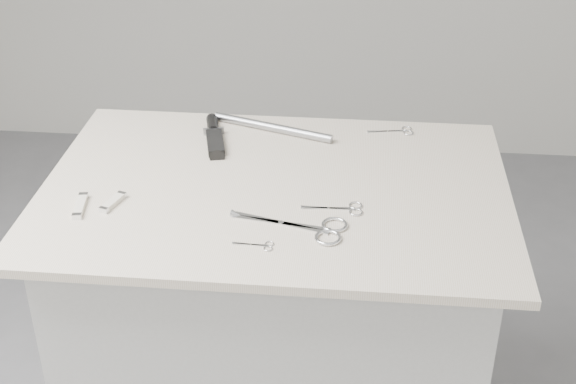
# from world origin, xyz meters

# --- Properties ---
(plinth) EXTENTS (0.90, 0.60, 0.90)m
(plinth) POSITION_xyz_m (0.00, 0.00, 0.45)
(plinth) COLOR #B0B0AE
(plinth) RESTS_ON ground
(display_board) EXTENTS (1.00, 0.70, 0.02)m
(display_board) POSITION_xyz_m (0.00, 0.00, 0.91)
(display_board) COLOR beige
(display_board) RESTS_ON plinth
(large_shears) EXTENTS (0.23, 0.11, 0.01)m
(large_shears) POSITION_xyz_m (0.09, -0.16, 0.92)
(large_shears) COLOR silver
(large_shears) RESTS_ON display_board
(embroidery_scissors_a) EXTENTS (0.13, 0.05, 0.00)m
(embroidery_scissors_a) POSITION_xyz_m (0.15, -0.08, 0.92)
(embroidery_scissors_a) COLOR silver
(embroidery_scissors_a) RESTS_ON display_board
(embroidery_scissors_b) EXTENTS (0.11, 0.05, 0.00)m
(embroidery_scissors_b) POSITION_xyz_m (0.27, 0.29, 0.92)
(embroidery_scissors_b) COLOR silver
(embroidery_scissors_b) RESTS_ON display_board
(tiny_scissors) EXTENTS (0.08, 0.03, 0.00)m
(tiny_scissors) POSITION_xyz_m (-0.01, -0.23, 0.92)
(tiny_scissors) COLOR silver
(tiny_scissors) RESTS_ON display_board
(sheathed_knife) EXTENTS (0.07, 0.19, 0.02)m
(sheathed_knife) POSITION_xyz_m (-0.17, 0.22, 0.93)
(sheathed_knife) COLOR black
(sheathed_knife) RESTS_ON display_board
(pocket_knife_a) EXTENTS (0.03, 0.09, 0.01)m
(pocket_knife_a) POSITION_xyz_m (-0.39, -0.13, 0.93)
(pocket_knife_a) COLOR beige
(pocket_knife_a) RESTS_ON display_board
(pocket_knife_b) EXTENTS (0.04, 0.08, 0.01)m
(pocket_knife_b) POSITION_xyz_m (-0.32, -0.11, 0.92)
(pocket_knife_b) COLOR beige
(pocket_knife_b) RESTS_ON display_board
(metal_rail) EXTENTS (0.30, 0.12, 0.02)m
(metal_rail) POSITION_xyz_m (-0.04, 0.26, 0.93)
(metal_rail) COLOR #999BA1
(metal_rail) RESTS_ON display_board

